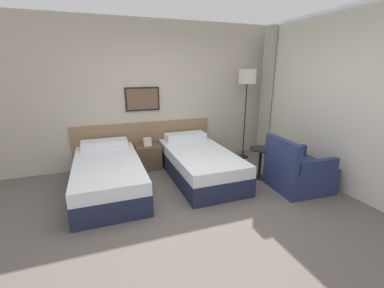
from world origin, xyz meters
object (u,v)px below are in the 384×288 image
bed_near_door (108,175)px  armchair (298,172)px  nightstand (148,156)px  bed_near_window (199,163)px  floor_lamp (247,84)px  side_table (260,158)px

bed_near_door → armchair: armchair is taller
bed_near_door → nightstand: bearing=43.5°
bed_near_door → armchair: bearing=-19.4°
armchair → bed_near_door: bearing=74.2°
bed_near_window → armchair: size_ratio=2.31×
bed_near_door → floor_lamp: 3.13m
floor_lamp → armchair: 2.05m
bed_near_window → side_table: bearing=-23.6°
bed_near_door → nightstand: 1.04m
bed_near_window → side_table: 1.06m
bed_near_door → armchair: (2.79, -0.98, 0.02)m
side_table → bed_near_door: bearing=170.4°
bed_near_window → floor_lamp: floor_lamp is taller
side_table → bed_near_window: bearing=156.4°
nightstand → floor_lamp: bearing=-2.5°
bed_near_door → side_table: bed_near_door is taller
floor_lamp → armchair: bearing=-89.9°
floor_lamp → side_table: bearing=-106.3°
bed_near_window → nightstand: size_ratio=3.39×
bed_near_door → nightstand: size_ratio=3.39×
nightstand → floor_lamp: size_ratio=0.32×
bed_near_window → nightstand: (-0.76, 0.72, -0.02)m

